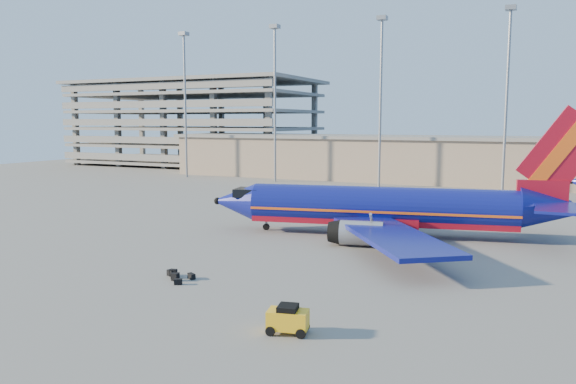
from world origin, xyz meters
name	(u,v)px	position (x,y,z in m)	size (l,w,h in m)	color
ground	(296,239)	(0.00, 0.00, 0.00)	(220.00, 220.00, 0.00)	slate
terminal_building	(479,160)	(10.00, 58.00, 4.32)	(122.00, 16.00, 8.50)	gray
parking_garage	(195,119)	(-62.00, 74.05, 11.73)	(62.00, 32.00, 21.40)	slate
light_mast_row	(441,82)	(5.00, 46.00, 17.55)	(101.60, 1.60, 28.65)	gray
aircraft_main	(390,209)	(7.61, 5.53, 2.70)	(36.90, 35.14, 12.63)	navy
baggage_tug	(288,319)	(9.45, -21.96, 0.80)	(2.38, 1.73, 1.55)	yellow
luggage_pile	(177,276)	(-2.13, -15.89, 0.22)	(2.54, 2.14, 0.54)	black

